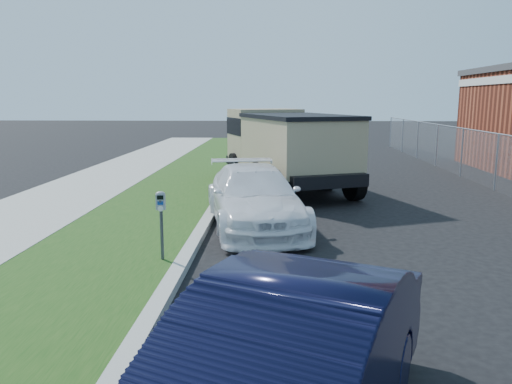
{
  "coord_description": "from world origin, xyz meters",
  "views": [
    {
      "loc": [
        -0.99,
        -9.01,
        2.86
      ],
      "look_at": [
        -1.4,
        1.0,
        1.0
      ],
      "focal_mm": 35.0,
      "sensor_mm": 36.0,
      "label": 1
    }
  ],
  "objects_px": {
    "white_wagon": "(255,197)",
    "navy_sedan": "(279,381)",
    "parking_meter": "(161,211)",
    "dump_truck": "(285,144)"
  },
  "relations": [
    {
      "from": "navy_sedan",
      "to": "dump_truck",
      "type": "xyz_separation_m",
      "value": [
        0.23,
        12.75,
        0.7
      ]
    },
    {
      "from": "parking_meter",
      "to": "navy_sedan",
      "type": "xyz_separation_m",
      "value": [
        1.99,
        -4.72,
        -0.27
      ]
    },
    {
      "from": "white_wagon",
      "to": "dump_truck",
      "type": "relative_size",
      "value": 0.68
    },
    {
      "from": "white_wagon",
      "to": "navy_sedan",
      "type": "relative_size",
      "value": 1.07
    },
    {
      "from": "navy_sedan",
      "to": "dump_truck",
      "type": "distance_m",
      "value": 12.77
    },
    {
      "from": "parking_meter",
      "to": "dump_truck",
      "type": "xyz_separation_m",
      "value": [
        2.23,
        8.03,
        0.43
      ]
    },
    {
      "from": "parking_meter",
      "to": "white_wagon",
      "type": "relative_size",
      "value": 0.26
    },
    {
      "from": "parking_meter",
      "to": "navy_sedan",
      "type": "distance_m",
      "value": 5.13
    },
    {
      "from": "white_wagon",
      "to": "navy_sedan",
      "type": "distance_m",
      "value": 7.61
    },
    {
      "from": "navy_sedan",
      "to": "dump_truck",
      "type": "relative_size",
      "value": 0.64
    }
  ]
}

